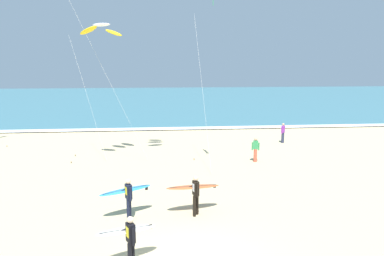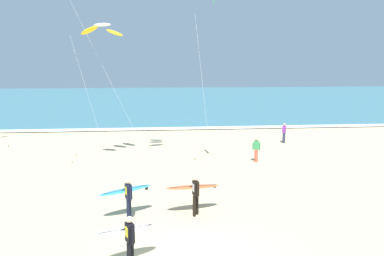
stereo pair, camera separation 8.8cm
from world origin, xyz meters
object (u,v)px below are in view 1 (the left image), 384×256
Objects in this scene: surfer_third at (127,193)px; bystander_purple_top at (283,133)px; kite_arc_ivory_far at (101,30)px; bystander_green_top at (255,149)px; surfer_lead at (194,190)px; surfer_trailing at (129,235)px.

bystander_purple_top is at bearing 50.48° from surfer_third.
bystander_green_top is (9.52, -0.94, -7.46)m from kite_arc_ivory_far.
bystander_green_top and bystander_purple_top have the same top height.
surfer_lead is 1.21× the size of surfer_trailing.
kite_arc_ivory_far is (-4.73, 8.97, 7.22)m from surfer_lead.
surfer_lead is 15.93m from bystander_purple_top.
surfer_trailing is at bearing -122.10° from bystander_purple_top.
bystander_green_top is at bearing -124.12° from bystander_purple_top.
surfer_lead and surfer_trailing have the same top height.
surfer_lead is at bearing -120.78° from bystander_green_top.
surfer_third is 17.68m from bystander_purple_top.
bystander_purple_top is at bearing 18.88° from kite_arc_ivory_far.
surfer_third is 11.80m from kite_arc_ivory_far.
surfer_trailing is 14.97m from kite_arc_ivory_far.
bystander_green_top is 1.00× the size of bystander_purple_top.
bystander_purple_top is (11.25, 13.63, -0.23)m from surfer_third.
bystander_purple_top is (3.69, 5.45, 0.00)m from bystander_green_top.
surfer_trailing is 1.25× the size of bystander_purple_top.
surfer_third reaches higher than bystander_purple_top.
surfer_lead is at bearing -62.18° from kite_arc_ivory_far.
surfer_lead is 1.51× the size of bystander_purple_top.
surfer_third is 0.26× the size of kite_arc_ivory_far.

